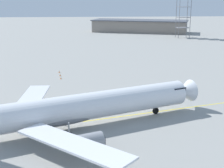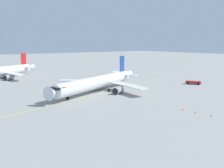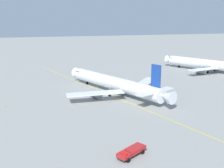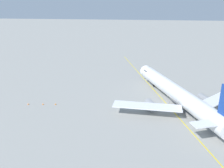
# 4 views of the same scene
# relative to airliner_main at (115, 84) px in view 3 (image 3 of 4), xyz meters

# --- Properties ---
(ground_plane) EXTENTS (600.00, 600.00, 0.00)m
(ground_plane) POSITION_rel_airliner_main_xyz_m (0.14, 2.46, -3.03)
(ground_plane) COLOR gray
(airliner_main) EXTENTS (43.15, 33.87, 11.33)m
(airliner_main) POSITION_rel_airliner_main_xyz_m (0.00, 0.00, 0.00)
(airliner_main) COLOR white
(airliner_main) RESTS_ON ground_plane
(airliner_secondary) EXTENTS (40.94, 29.82, 11.15)m
(airliner_secondary) POSITION_rel_airliner_main_xyz_m (20.95, -50.98, 0.17)
(airliner_secondary) COLOR white
(airliner_secondary) RESTS_ON ground_plane
(ops_pickup_truck) EXTENTS (4.50, 6.01, 1.41)m
(ops_pickup_truck) POSITION_rel_airliner_main_xyz_m (-38.65, 9.94, -2.22)
(ops_pickup_truck) COLOR #232326
(ops_pickup_truck) RESTS_ON ground_plane
(taxiway_centreline) EXTENTS (119.25, 34.83, 0.01)m
(taxiway_centreline) POSITION_rel_airliner_main_xyz_m (-3.12, 1.65, -3.02)
(taxiway_centreline) COLOR yellow
(taxiway_centreline) RESTS_ON ground_plane
(safety_cone_near) EXTENTS (0.36, 0.36, 0.55)m
(safety_cone_near) POSITION_rel_airliner_main_xyz_m (-3.63, 32.24, -2.75)
(safety_cone_near) COLOR orange
(safety_cone_near) RESTS_ON ground_plane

